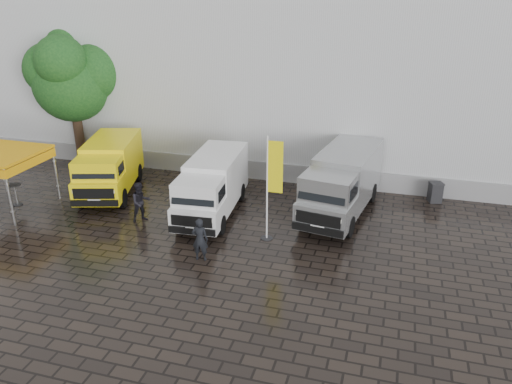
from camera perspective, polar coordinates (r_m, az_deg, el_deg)
ground at (r=19.85m, az=-1.67°, el=-6.81°), size 120.00×120.00×0.00m
exhibition_hall at (r=32.86m, az=10.53°, el=15.61°), size 44.00×16.00×12.00m
hall_plinth at (r=26.31m, az=7.76°, el=1.76°), size 44.00×0.15×1.00m
van_yellow at (r=25.95m, az=-16.38°, el=2.63°), size 3.70×6.04×2.61m
van_white at (r=22.60m, az=-5.02°, el=0.55°), size 2.49×6.16×2.61m
van_silver at (r=22.83m, az=9.79°, el=0.85°), size 3.20×6.84×2.85m
canopy_tent at (r=25.54m, az=-27.25°, el=3.72°), size 3.34×3.34×2.75m
flagpole at (r=19.75m, az=1.78°, el=0.82°), size 0.88×0.50×4.41m
tree at (r=30.55m, az=-20.36°, el=12.13°), size 4.29×4.31×7.71m
cocktail_table at (r=26.35m, az=-25.75°, el=-0.29°), size 0.60×0.60×1.04m
wheelie_bin at (r=25.61m, az=19.81°, el=-0.02°), size 0.75×0.75×0.99m
person_front at (r=19.00m, az=-6.42°, el=-5.41°), size 0.68×0.49×1.72m
person_tent at (r=22.55m, az=-13.02°, el=-1.12°), size 1.10×1.10×1.80m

